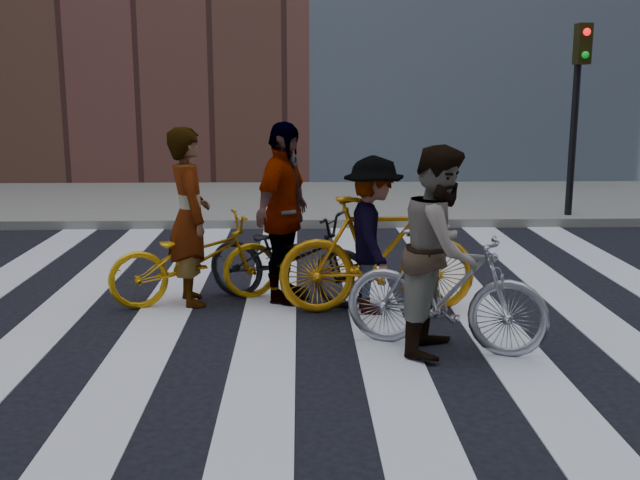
{
  "coord_description": "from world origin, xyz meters",
  "views": [
    {
      "loc": [
        -0.23,
        -7.21,
        2.32
      ],
      "look_at": [
        -0.02,
        0.3,
        0.78
      ],
      "focal_mm": 42.0,
      "sensor_mm": 36.0,
      "label": 1
    }
  ],
  "objects_px": {
    "traffic_signal": "(578,89)",
    "bike_silver_mid": "(445,291)",
    "rider_rear": "(283,214)",
    "bike_yellow_left": "(195,260)",
    "bike_yellow_right": "(378,255)",
    "rider_left": "(189,217)",
    "bike_dark_rear": "(288,257)",
    "rider_mid": "(441,250)",
    "rider_right": "(373,236)"
  },
  "relations": [
    {
      "from": "bike_silver_mid",
      "to": "bike_yellow_right",
      "type": "height_order",
      "value": "bike_yellow_right"
    },
    {
      "from": "bike_yellow_left",
      "to": "bike_yellow_right",
      "type": "xyz_separation_m",
      "value": [
        1.93,
        -0.39,
        0.13
      ]
    },
    {
      "from": "bike_yellow_left",
      "to": "traffic_signal",
      "type": "bearing_deg",
      "value": -69.89
    },
    {
      "from": "traffic_signal",
      "to": "bike_yellow_left",
      "type": "xyz_separation_m",
      "value": [
        -5.76,
        -4.62,
        -1.79
      ]
    },
    {
      "from": "bike_dark_rear",
      "to": "rider_rear",
      "type": "relative_size",
      "value": 0.97
    },
    {
      "from": "rider_right",
      "to": "bike_yellow_right",
      "type": "bearing_deg",
      "value": -91.72
    },
    {
      "from": "bike_dark_rear",
      "to": "rider_mid",
      "type": "relative_size",
      "value": 1.03
    },
    {
      "from": "bike_yellow_left",
      "to": "bike_yellow_right",
      "type": "relative_size",
      "value": 0.9
    },
    {
      "from": "bike_silver_mid",
      "to": "rider_rear",
      "type": "relative_size",
      "value": 0.92
    },
    {
      "from": "bike_yellow_left",
      "to": "bike_yellow_right",
      "type": "height_order",
      "value": "bike_yellow_right"
    },
    {
      "from": "traffic_signal",
      "to": "rider_right",
      "type": "xyz_separation_m",
      "value": [
        -3.88,
        -5.01,
        -1.46
      ]
    },
    {
      "from": "rider_rear",
      "to": "rider_mid",
      "type": "bearing_deg",
      "value": -115.82
    },
    {
      "from": "bike_dark_rear",
      "to": "bike_silver_mid",
      "type": "bearing_deg",
      "value": -115.82
    },
    {
      "from": "traffic_signal",
      "to": "bike_dark_rear",
      "type": "distance_m",
      "value": 6.85
    },
    {
      "from": "rider_left",
      "to": "rider_mid",
      "type": "relative_size",
      "value": 1.04
    },
    {
      "from": "traffic_signal",
      "to": "rider_rear",
      "type": "relative_size",
      "value": 1.69
    },
    {
      "from": "rider_left",
      "to": "bike_yellow_right",
      "type": "bearing_deg",
      "value": -119.79
    },
    {
      "from": "bike_dark_rear",
      "to": "rider_right",
      "type": "bearing_deg",
      "value": -93.11
    },
    {
      "from": "traffic_signal",
      "to": "bike_yellow_left",
      "type": "bearing_deg",
      "value": -141.27
    },
    {
      "from": "traffic_signal",
      "to": "bike_yellow_left",
      "type": "relative_size",
      "value": 1.8
    },
    {
      "from": "traffic_signal",
      "to": "bike_yellow_left",
      "type": "distance_m",
      "value": 7.6
    },
    {
      "from": "rider_rear",
      "to": "bike_yellow_left",
      "type": "bearing_deg",
      "value": 113.92
    },
    {
      "from": "bike_yellow_right",
      "to": "rider_rear",
      "type": "relative_size",
      "value": 1.04
    },
    {
      "from": "bike_yellow_right",
      "to": "rider_left",
      "type": "distance_m",
      "value": 2.05
    },
    {
      "from": "traffic_signal",
      "to": "bike_silver_mid",
      "type": "bearing_deg",
      "value": -118.47
    },
    {
      "from": "bike_dark_rear",
      "to": "rider_mid",
      "type": "distance_m",
      "value": 2.13
    },
    {
      "from": "bike_yellow_right",
      "to": "bike_dark_rear",
      "type": "distance_m",
      "value": 1.03
    },
    {
      "from": "rider_left",
      "to": "rider_rear",
      "type": "relative_size",
      "value": 0.97
    },
    {
      "from": "rider_left",
      "to": "rider_right",
      "type": "relative_size",
      "value": 1.17
    },
    {
      "from": "traffic_signal",
      "to": "bike_dark_rear",
      "type": "relative_size",
      "value": 1.75
    },
    {
      "from": "traffic_signal",
      "to": "rider_rear",
      "type": "bearing_deg",
      "value": -136.3
    },
    {
      "from": "bike_yellow_right",
      "to": "bike_dark_rear",
      "type": "height_order",
      "value": "bike_yellow_right"
    },
    {
      "from": "rider_right",
      "to": "bike_dark_rear",
      "type": "bearing_deg",
      "value": 62.86
    },
    {
      "from": "rider_right",
      "to": "traffic_signal",
      "type": "bearing_deg",
      "value": -39.44
    },
    {
      "from": "bike_yellow_left",
      "to": "rider_mid",
      "type": "xyz_separation_m",
      "value": [
        2.37,
        -1.55,
        0.43
      ]
    },
    {
      "from": "traffic_signal",
      "to": "bike_yellow_right",
      "type": "distance_m",
      "value": 6.52
    },
    {
      "from": "rider_left",
      "to": "rider_rear",
      "type": "height_order",
      "value": "rider_rear"
    },
    {
      "from": "traffic_signal",
      "to": "bike_silver_mid",
      "type": "xyz_separation_m",
      "value": [
        -3.35,
        -6.17,
        -1.74
      ]
    },
    {
      "from": "bike_silver_mid",
      "to": "bike_dark_rear",
      "type": "relative_size",
      "value": 0.96
    },
    {
      "from": "rider_right",
      "to": "rider_rear",
      "type": "height_order",
      "value": "rider_rear"
    },
    {
      "from": "bike_dark_rear",
      "to": "bike_yellow_left",
      "type": "bearing_deg",
      "value": 113.84
    },
    {
      "from": "traffic_signal",
      "to": "rider_left",
      "type": "xyz_separation_m",
      "value": [
        -5.81,
        -4.62,
        -1.33
      ]
    },
    {
      "from": "bike_silver_mid",
      "to": "traffic_signal",
      "type": "bearing_deg",
      "value": -6.21
    },
    {
      "from": "bike_dark_rear",
      "to": "rider_mid",
      "type": "xyz_separation_m",
      "value": [
        1.36,
        -1.58,
        0.42
      ]
    },
    {
      "from": "rider_left",
      "to": "bike_dark_rear",
      "type": "bearing_deg",
      "value": -107.17
    },
    {
      "from": "traffic_signal",
      "to": "rider_mid",
      "type": "height_order",
      "value": "traffic_signal"
    },
    {
      "from": "bike_yellow_right",
      "to": "rider_left",
      "type": "xyz_separation_m",
      "value": [
        -1.98,
        0.39,
        0.34
      ]
    },
    {
      "from": "rider_left",
      "to": "rider_mid",
      "type": "distance_m",
      "value": 2.87
    },
    {
      "from": "rider_right",
      "to": "rider_rear",
      "type": "distance_m",
      "value": 1.03
    },
    {
      "from": "rider_mid",
      "to": "rider_right",
      "type": "relative_size",
      "value": 1.12
    }
  ]
}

